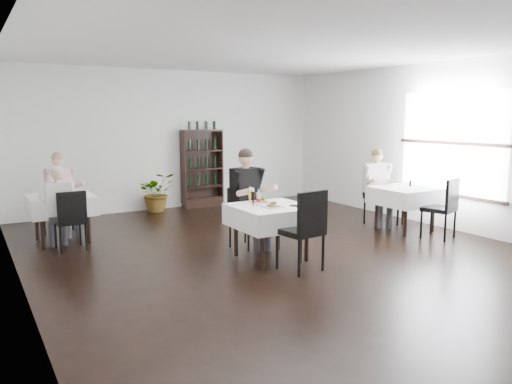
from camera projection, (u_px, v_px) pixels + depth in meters
room_shell at (289, 153)px, 7.08m from camera, size 9.00×9.00×9.00m
window_right at (451, 146)px, 8.82m from camera, size 0.06×2.30×1.85m
wine_shelf at (202, 169)px, 11.15m from camera, size 0.90×0.28×1.75m
main_table at (271, 216)px, 7.06m from camera, size 1.03×1.03×0.77m
left_table at (61, 204)px, 7.99m from camera, size 0.98×0.98×0.77m
right_table at (405, 196)px, 8.82m from camera, size 0.98×0.98×0.77m
potted_tree at (157, 192)px, 10.57m from camera, size 0.83×0.74×0.84m
main_chair_far at (243, 213)px, 7.76m from camera, size 0.55×0.55×0.93m
main_chair_near at (305, 226)px, 6.46m from camera, size 0.55×0.56×1.08m
left_chair_far at (58, 200)px, 8.72m from camera, size 0.58×0.58×1.00m
left_chair_near at (71, 217)px, 7.47m from camera, size 0.43×0.44×0.93m
right_chair_far at (378, 191)px, 9.37m from camera, size 0.51×0.52×1.09m
right_chair_near at (444, 204)px, 8.21m from camera, size 0.58×0.58×1.02m
diner_main at (249, 191)px, 7.57m from camera, size 0.63×0.66×1.54m
diner_left_far at (62, 187)px, 8.45m from camera, size 0.63×0.66×1.42m
diner_left_near at (58, 201)px, 7.50m from camera, size 0.50×0.50×1.30m
diner_right_far at (378, 181)px, 9.20m from camera, size 0.59×0.63×1.43m
plate_far at (261, 202)px, 7.23m from camera, size 0.29×0.29×0.08m
plate_near at (273, 206)px, 6.91m from camera, size 0.27×0.27×0.08m
pilsner_dark at (253, 200)px, 6.85m from camera, size 0.07×0.07×0.28m
pilsner_lager at (250, 198)px, 7.02m from camera, size 0.06×0.06×0.27m
coke_bottle at (259, 199)px, 7.01m from camera, size 0.06×0.06×0.24m
napkin_cutlery at (296, 205)px, 7.03m from camera, size 0.20×0.18×0.02m
pepper_mill at (410, 183)px, 8.96m from camera, size 0.05×0.05×0.11m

